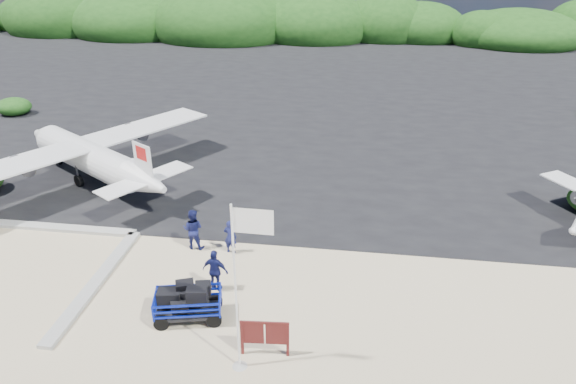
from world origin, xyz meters
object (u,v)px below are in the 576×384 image
baggage_cart (190,318)px  crew_b (193,229)px  flagpole (240,366)px  aircraft_small (245,80)px  aircraft_large (473,135)px  signboard (265,354)px  crew_a (230,237)px  crew_c (215,271)px

baggage_cart → crew_b: (-1.16, 4.32, 0.88)m
flagpole → aircraft_small: bearing=102.0°
baggage_cart → crew_b: 4.56m
flagpole → aircraft_large: flagpole is taller
baggage_cart → signboard: bearing=-37.6°
aircraft_large → crew_a: bearing=84.7°
flagpole → signboard: flagpole is taller
aircraft_small → crew_b: bearing=66.8°
signboard → baggage_cart: bearing=150.8°
signboard → crew_b: bearing=120.9°
crew_c → aircraft_large: 22.08m
aircraft_small → signboard: bearing=72.1°
flagpole → crew_b: 7.10m
flagpole → crew_b: (-3.33, 6.22, 0.88)m
flagpole → crew_b: size_ratio=3.14×
crew_c → aircraft_small: (-5.58, 30.58, -0.83)m
signboard → aircraft_large: bearing=60.4°
crew_a → crew_c: crew_c is taller
flagpole → crew_a: bearing=106.0°
crew_a → crew_b: (-1.58, 0.15, 0.14)m
aircraft_small → flagpole: bearing=70.8°
baggage_cart → crew_a: size_ratio=1.62×
baggage_cart → crew_b: size_ratio=1.36×
crew_a → aircraft_large: (12.37, 15.81, -0.74)m
flagpole → crew_c: size_ratio=3.31×
crew_b → crew_c: 3.13m
aircraft_large → aircraft_small: 21.67m
baggage_cart → aircraft_large: bearing=44.5°
crew_b → aircraft_large: (13.95, 15.67, -0.88)m
aircraft_large → aircraft_small: aircraft_large is taller
baggage_cart → crew_a: 4.26m
crew_c → crew_b: bearing=-48.9°
crew_b → aircraft_small: (-3.92, 27.93, -0.88)m
flagpole → aircraft_small: (-7.25, 34.14, 0.00)m
signboard → crew_c: crew_c is taller
crew_a → aircraft_large: bearing=-118.9°
crew_b → crew_c: (1.66, -2.66, -0.04)m
crew_b → aircraft_small: 28.21m
baggage_cart → crew_b: bearing=92.1°
crew_b → signboard: bearing=127.2°
crew_b → aircraft_small: size_ratio=0.27×
flagpole → crew_c: bearing=115.2°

